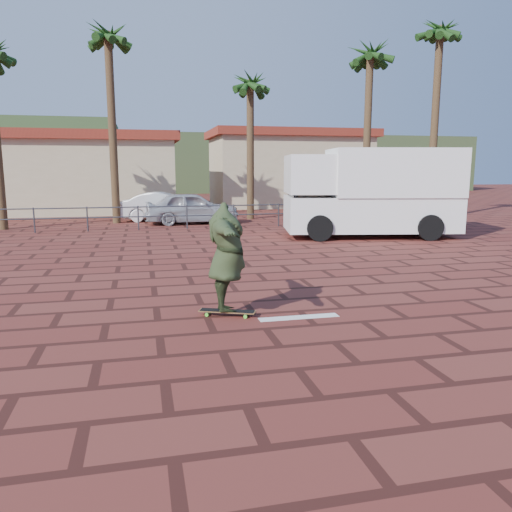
{
  "coord_description": "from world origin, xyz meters",
  "views": [
    {
      "loc": [
        -1.86,
        -9.06,
        2.52
      ],
      "look_at": [
        0.33,
        0.46,
        0.8
      ],
      "focal_mm": 35.0,
      "sensor_mm": 36.0,
      "label": 1
    }
  ],
  "objects": [
    {
      "name": "car_white",
      "position": [
        -0.74,
        15.47,
        0.69
      ],
      "size": [
        4.31,
        1.94,
        1.37
      ],
      "primitive_type": "imported",
      "rotation": [
        0.0,
        0.0,
        1.45
      ],
      "color": "white",
      "rests_on": "ground"
    },
    {
      "name": "palm_far_right",
      "position": [
        12.0,
        13.0,
        8.51
      ],
      "size": [
        2.4,
        2.4,
        10.05
      ],
      "color": "brown",
      "rests_on": "ground"
    },
    {
      "name": "ground",
      "position": [
        0.0,
        0.0,
        0.0
      ],
      "size": [
        120.0,
        120.0,
        0.0
      ],
      "primitive_type": "plane",
      "color": "maroon",
      "rests_on": "ground"
    },
    {
      "name": "street_sign",
      "position": [
        8.19,
        12.0,
        1.63
      ],
      "size": [
        0.45,
        0.22,
        2.33
      ],
      "rotation": [
        0.0,
        0.0,
        -0.39
      ],
      "color": "gray",
      "rests_on": "ground"
    },
    {
      "name": "skateboarder",
      "position": [
        -0.48,
        -0.83,
        1.03
      ],
      "size": [
        0.67,
        2.31,
        1.87
      ],
      "primitive_type": "imported",
      "rotation": [
        0.0,
        0.0,
        1.55
      ],
      "color": "#2D3A1F",
      "rests_on": "longboard"
    },
    {
      "name": "hill_front",
      "position": [
        0.0,
        50.0,
        3.0
      ],
      "size": [
        70.0,
        18.0,
        6.0
      ],
      "primitive_type": "cube",
      "color": "#384C28",
      "rests_on": "ground"
    },
    {
      "name": "longboard",
      "position": [
        -0.48,
        -0.83,
        0.08
      ],
      "size": [
        0.99,
        0.58,
        0.1
      ],
      "rotation": [
        0.0,
        0.0,
        -0.4
      ],
      "color": "olive",
      "rests_on": "ground"
    },
    {
      "name": "paint_stripe",
      "position": [
        0.7,
        -1.2,
        0.0
      ],
      "size": [
        1.4,
        0.22,
        0.01
      ],
      "primitive_type": "cube",
      "color": "white",
      "rests_on": "ground"
    },
    {
      "name": "palm_center",
      "position": [
        3.5,
        15.5,
        6.36
      ],
      "size": [
        2.4,
        2.4,
        7.75
      ],
      "color": "brown",
      "rests_on": "ground"
    },
    {
      "name": "building_east",
      "position": [
        8.0,
        24.0,
        2.54
      ],
      "size": [
        10.6,
        6.6,
        5.0
      ],
      "color": "beige",
      "rests_on": "ground"
    },
    {
      "name": "palm_right",
      "position": [
        9.0,
        14.0,
        7.58
      ],
      "size": [
        2.4,
        2.4,
        9.05
      ],
      "color": "brown",
      "rests_on": "ground"
    },
    {
      "name": "building_west",
      "position": [
        -6.0,
        22.0,
        2.28
      ],
      "size": [
        12.6,
        7.6,
        4.5
      ],
      "color": "beige",
      "rests_on": "ground"
    },
    {
      "name": "campervan",
      "position": [
        6.5,
        8.12,
        1.69
      ],
      "size": [
        6.58,
        3.69,
        3.22
      ],
      "rotation": [
        0.0,
        0.0,
        -0.19
      ],
      "color": "white",
      "rests_on": "ground"
    },
    {
      "name": "car_silver",
      "position": [
        0.41,
        13.94,
        0.73
      ],
      "size": [
        4.32,
        1.85,
        1.46
      ],
      "primitive_type": "imported",
      "rotation": [
        0.0,
        0.0,
        1.6
      ],
      "color": "#AFB0B6",
      "rests_on": "ground"
    },
    {
      "name": "guardrail",
      "position": [
        0.0,
        12.0,
        0.68
      ],
      "size": [
        24.06,
        0.06,
        1.0
      ],
      "color": "#47494F",
      "rests_on": "ground"
    },
    {
      "name": "palm_left",
      "position": [
        -3.0,
        15.0,
        7.95
      ],
      "size": [
        2.4,
        2.4,
        9.45
      ],
      "color": "brown",
      "rests_on": "ground"
    }
  ]
}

